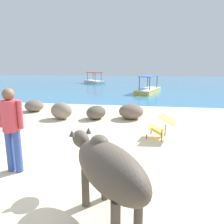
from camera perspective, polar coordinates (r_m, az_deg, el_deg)
The scene contains 11 objects.
sand_beach at distance 4.62m, azimuth -9.81°, elevation -14.17°, with size 18.00×14.00×0.04m, color beige.
water_surface at distance 26.03m, azimuth 6.10°, elevation 7.55°, with size 60.00×36.00×0.03m, color teal.
cow at distance 2.89m, azimuth -1.30°, elevation -14.36°, with size 1.54×1.76×1.10m.
deck_chair_near at distance 6.22m, azimuth 13.10°, elevation -3.39°, with size 0.88×0.71×0.68m.
person_standing at distance 4.45m, azimuth -25.09°, elevation -2.94°, with size 0.51×0.32×1.62m.
shore_rock_large at distance 8.51m, azimuth -13.24°, elevation 0.34°, with size 0.86×0.69×0.64m, color gray.
shore_rock_medium at distance 8.34m, azimuth -4.22°, elevation -0.09°, with size 0.90×0.70×0.51m, color brown.
shore_rock_small at distance 8.37m, azimuth 5.06°, elevation 0.17°, with size 0.96×0.94×0.57m, color #6B5B4C.
shore_rock_flat at distance 10.30m, azimuth -19.88°, elevation 1.57°, with size 0.87×0.83×0.51m, color #6B5B4C.
boat_yellow at distance 16.84m, azimuth 9.59°, elevation 5.96°, with size 2.12×3.85×1.29m.
boat_white at distance 26.01m, azimuth -4.75°, elevation 8.22°, with size 3.23×3.56×1.29m.
Camera 1 is at (1.40, -3.91, 2.06)m, focal length 34.56 mm.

